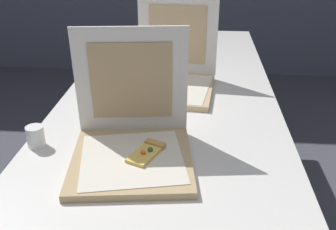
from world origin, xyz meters
name	(u,v)px	position (x,y,z in m)	size (l,w,h in m)	color
table	(167,118)	(0.00, 0.65, 0.68)	(0.86, 2.38, 0.73)	silver
pizza_box_front	(132,142)	(-0.07, 0.30, 0.78)	(0.39, 0.39, 0.37)	tan
pizza_box_middle	(172,76)	(0.01, 0.86, 0.78)	(0.38, 0.39, 0.37)	tan
cup_white_far	(124,68)	(-0.23, 1.00, 0.76)	(0.06, 0.06, 0.07)	white
cup_white_mid	(90,95)	(-0.30, 0.67, 0.76)	(0.06, 0.06, 0.07)	white
cup_white_near_left	(36,136)	(-0.39, 0.34, 0.76)	(0.06, 0.06, 0.07)	white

